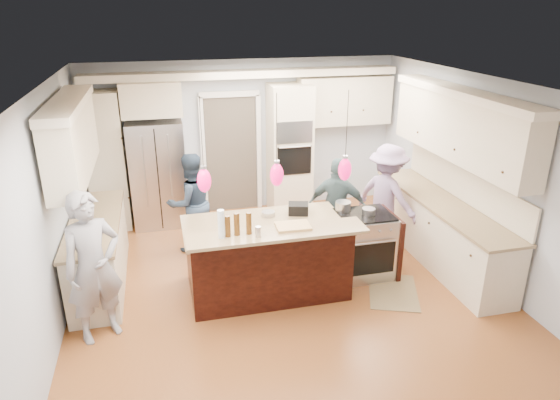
# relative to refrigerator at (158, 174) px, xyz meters

# --- Properties ---
(ground_plane) EXTENTS (6.00, 6.00, 0.00)m
(ground_plane) POSITION_rel_refrigerator_xyz_m (1.55, -2.64, -0.90)
(ground_plane) COLOR #A45F2D
(ground_plane) RESTS_ON ground
(room_shell) EXTENTS (5.54, 6.04, 2.72)m
(room_shell) POSITION_rel_refrigerator_xyz_m (1.55, -2.64, 0.92)
(room_shell) COLOR #B2BCC6
(room_shell) RESTS_ON ground
(refrigerator) EXTENTS (0.90, 0.70, 1.80)m
(refrigerator) POSITION_rel_refrigerator_xyz_m (0.00, 0.00, 0.00)
(refrigerator) COLOR #B7B7BC
(refrigerator) RESTS_ON ground
(oven_column) EXTENTS (0.72, 0.69, 2.30)m
(oven_column) POSITION_rel_refrigerator_xyz_m (2.30, 0.03, 0.25)
(oven_column) COLOR beige
(oven_column) RESTS_ON ground
(back_upper_cabinets) EXTENTS (5.30, 0.61, 2.54)m
(back_upper_cabinets) POSITION_rel_refrigerator_xyz_m (0.80, 0.12, 0.77)
(back_upper_cabinets) COLOR beige
(back_upper_cabinets) RESTS_ON ground
(right_counter_run) EXTENTS (0.64, 3.10, 2.51)m
(right_counter_run) POSITION_rel_refrigerator_xyz_m (3.99, -2.34, 0.16)
(right_counter_run) COLOR beige
(right_counter_run) RESTS_ON ground
(left_cabinets) EXTENTS (0.64, 2.30, 2.51)m
(left_cabinets) POSITION_rel_refrigerator_xyz_m (-0.89, -1.84, 0.16)
(left_cabinets) COLOR beige
(left_cabinets) RESTS_ON ground
(kitchen_island) EXTENTS (2.10, 1.46, 1.12)m
(kitchen_island) POSITION_rel_refrigerator_xyz_m (1.30, -2.57, -0.42)
(kitchen_island) COLOR black
(kitchen_island) RESTS_ON ground
(island_range) EXTENTS (0.82, 0.71, 0.92)m
(island_range) POSITION_rel_refrigerator_xyz_m (2.71, -2.49, -0.44)
(island_range) COLOR #B7B7BC
(island_range) RESTS_ON ground
(pendant_lights) EXTENTS (1.75, 0.15, 1.03)m
(pendant_lights) POSITION_rel_refrigerator_xyz_m (1.30, -3.15, 0.90)
(pendant_lights) COLOR black
(pendant_lights) RESTS_ON ground
(person_bar_end) EXTENTS (0.76, 0.67, 1.76)m
(person_bar_end) POSITION_rel_refrigerator_xyz_m (-0.75, -3.09, -0.02)
(person_bar_end) COLOR gray
(person_bar_end) RESTS_ON ground
(person_far_left) EXTENTS (0.90, 0.80, 1.54)m
(person_far_left) POSITION_rel_refrigerator_xyz_m (0.45, -1.14, -0.13)
(person_far_left) COLOR #28384D
(person_far_left) RESTS_ON ground
(person_far_right) EXTENTS (0.95, 0.72, 1.50)m
(person_far_right) POSITION_rel_refrigerator_xyz_m (2.55, -1.79, -0.15)
(person_far_right) COLOR #465E62
(person_far_right) RESTS_ON ground
(person_range_side) EXTENTS (1.04, 1.22, 1.63)m
(person_range_side) POSITION_rel_refrigerator_xyz_m (3.38, -1.72, -0.08)
(person_range_side) COLOR #977EA9
(person_range_side) RESTS_ON ground
(floor_rug) EXTENTS (0.91, 1.07, 0.01)m
(floor_rug) POSITION_rel_refrigerator_xyz_m (2.91, -3.06, -0.89)
(floor_rug) COLOR olive
(floor_rug) RESTS_ON ground
(water_bottle) EXTENTS (0.09, 0.09, 0.33)m
(water_bottle) POSITION_rel_refrigerator_xyz_m (0.66, -3.18, 0.39)
(water_bottle) COLOR silver
(water_bottle) RESTS_ON kitchen_island
(beer_bottle_a) EXTENTS (0.09, 0.09, 0.27)m
(beer_bottle_a) POSITION_rel_refrigerator_xyz_m (0.84, -3.15, 0.35)
(beer_bottle_a) COLOR #4C2C0D
(beer_bottle_a) RESTS_ON kitchen_island
(beer_bottle_b) EXTENTS (0.08, 0.08, 0.26)m
(beer_bottle_b) POSITION_rel_refrigerator_xyz_m (0.97, -3.15, 0.35)
(beer_bottle_b) COLOR #4C2C0D
(beer_bottle_b) RESTS_ON kitchen_island
(beer_bottle_c) EXTENTS (0.08, 0.08, 0.25)m
(beer_bottle_c) POSITION_rel_refrigerator_xyz_m (0.73, -3.16, 0.35)
(beer_bottle_c) COLOR #4C2C0D
(beer_bottle_c) RESTS_ON kitchen_island
(drink_can) EXTENTS (0.07, 0.07, 0.13)m
(drink_can) POSITION_rel_refrigerator_xyz_m (1.06, -3.26, 0.28)
(drink_can) COLOR #B7B7BC
(drink_can) RESTS_ON kitchen_island
(cutting_board) EXTENTS (0.41, 0.30, 0.03)m
(cutting_board) POSITION_rel_refrigerator_xyz_m (1.51, -3.11, 0.24)
(cutting_board) COLOR tan
(cutting_board) RESTS_ON kitchen_island
(pot_large) EXTENTS (0.21, 0.21, 0.12)m
(pot_large) POSITION_rel_refrigerator_xyz_m (2.44, -2.30, 0.08)
(pot_large) COLOR #B7B7BC
(pot_large) RESTS_ON island_range
(pot_small) EXTENTS (0.18, 0.18, 0.09)m
(pot_small) POSITION_rel_refrigerator_xyz_m (2.72, -2.53, 0.06)
(pot_small) COLOR #B7B7BC
(pot_small) RESTS_ON island_range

